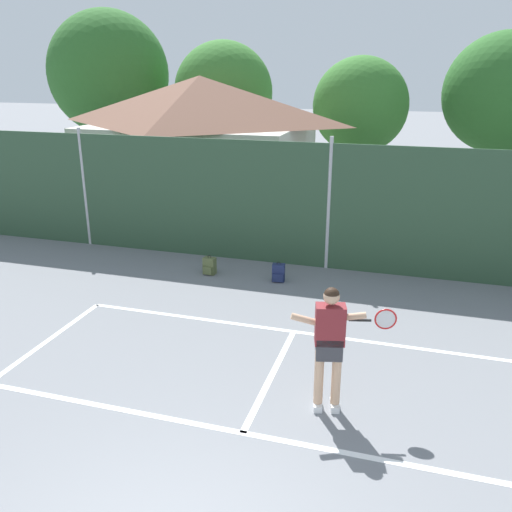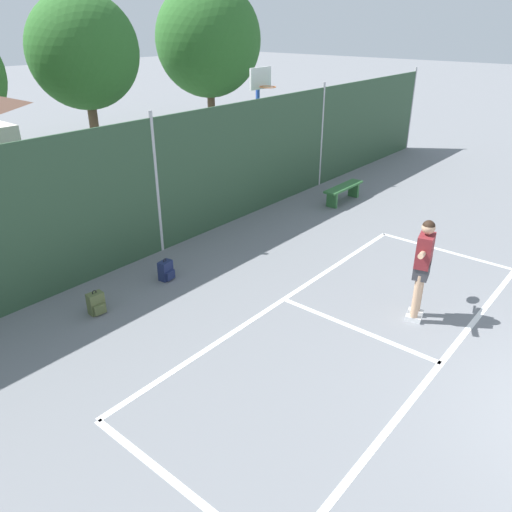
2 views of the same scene
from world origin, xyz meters
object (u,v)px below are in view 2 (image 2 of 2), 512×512
at_px(courtside_bench, 343,190).
at_px(backpack_navy, 166,271).
at_px(tennis_player, 423,261).
at_px(basketball_hoop, 259,112).
at_px(backpack_olive, 96,304).

bearing_deg(courtside_bench, backpack_navy, 177.45).
height_order(tennis_player, backpack_navy, tennis_player).
distance_m(basketball_hoop, backpack_olive, 8.32).
bearing_deg(backpack_navy, tennis_player, -67.45).
bearing_deg(courtside_bench, backpack_olive, 178.18).
xyz_separation_m(backpack_navy, courtside_bench, (6.42, -0.29, 0.17)).
bearing_deg(backpack_olive, tennis_player, -51.71).
bearing_deg(basketball_hoop, backpack_navy, -157.40).
relative_size(tennis_player, courtside_bench, 1.16).
relative_size(basketball_hoop, courtside_bench, 2.22).
height_order(backpack_olive, courtside_bench, courtside_bench).
relative_size(backpack_navy, courtside_bench, 0.29).
bearing_deg(backpack_navy, basketball_hoop, 22.60).
xyz_separation_m(tennis_player, backpack_olive, (-3.51, 4.45, -0.92)).
bearing_deg(courtside_bench, tennis_player, -137.41).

